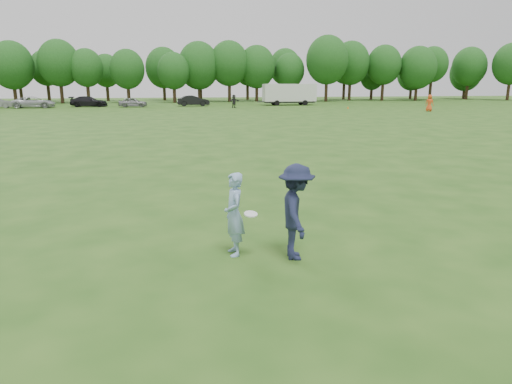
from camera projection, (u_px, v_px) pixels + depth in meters
ground at (264, 246)px, 9.85m from camera, size 200.00×200.00×0.00m
thrower at (234, 214)px, 9.18m from camera, size 0.47×0.66×1.70m
defender at (296, 212)px, 8.97m from camera, size 0.87×1.32×1.91m
player_far_c at (429, 103)px, 55.10m from camera, size 1.14×1.15×2.00m
player_far_d at (234, 101)px, 62.45m from camera, size 1.69×1.41×1.82m
car_c at (34, 102)px, 62.56m from camera, size 5.61×2.82×1.52m
car_d at (89, 102)px, 65.44m from camera, size 5.26×2.43×1.49m
car_e at (133, 102)px, 64.55m from camera, size 4.03×1.79×1.35m
car_f at (193, 101)px, 67.33m from camera, size 4.75×1.82×1.55m
field_cone at (348, 107)px, 61.19m from camera, size 0.28×0.28×0.30m
disc_in_play at (251, 214)px, 8.98m from camera, size 0.30×0.30×0.09m
cargo_trailer at (289, 93)px, 69.94m from camera, size 9.00×2.75×3.20m
treeline at (198, 66)px, 82.47m from camera, size 130.35×18.39×11.74m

